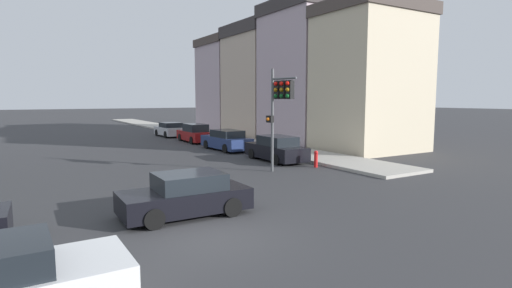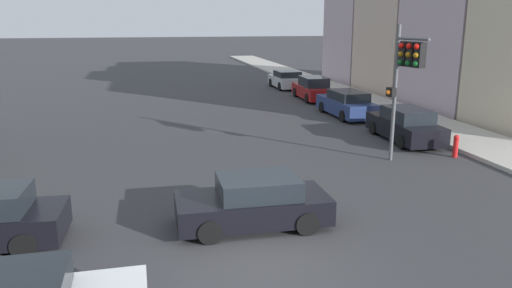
{
  "view_description": "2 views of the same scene",
  "coord_description": "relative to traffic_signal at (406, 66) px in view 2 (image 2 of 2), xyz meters",
  "views": [
    {
      "loc": [
        -4.26,
        -9.68,
        3.71
      ],
      "look_at": [
        3.03,
        2.37,
        2.11
      ],
      "focal_mm": 28.0,
      "sensor_mm": 36.0,
      "label": 1
    },
    {
      "loc": [
        -2.45,
        -10.05,
        5.38
      ],
      "look_at": [
        1.04,
        5.23,
        1.45
      ],
      "focal_mm": 35.0,
      "sensor_mm": 36.0,
      "label": 2
    }
  ],
  "objects": [
    {
      "name": "traffic_signal",
      "position": [
        0.0,
        0.0,
        0.0
      ],
      "size": [
        0.84,
        1.67,
        5.2
      ],
      "rotation": [
        0.0,
        0.0,
        3.37
      ],
      "color": "#515456",
      "rests_on": "ground_plane"
    },
    {
      "name": "crossing_car_2",
      "position": [
        -6.73,
        -4.51,
        -3.08
      ],
      "size": [
        4.05,
        2.01,
        1.36
      ],
      "rotation": [
        0.0,
        0.0,
        3.13
      ],
      "color": "black",
      "rests_on": "ground_plane"
    },
    {
      "name": "rowhouse_backdrop",
      "position": [
        10.46,
        14.68,
        1.72
      ],
      "size": [
        8.19,
        26.82,
        11.63
      ],
      "color": "beige",
      "rests_on": "ground_plane"
    },
    {
      "name": "parked_car_2",
      "position": [
        1.93,
        15.61,
        -2.99
      ],
      "size": [
        1.91,
        4.63,
        1.58
      ],
      "rotation": [
        0.0,
        0.0,
        1.55
      ],
      "color": "maroon",
      "rests_on": "ground_plane"
    },
    {
      "name": "parked_car_0",
      "position": [
        2.06,
        3.36,
        -3.01
      ],
      "size": [
        1.98,
        4.69,
        1.51
      ],
      "rotation": [
        0.0,
        0.0,
        1.54
      ],
      "color": "black",
      "rests_on": "ground_plane"
    },
    {
      "name": "fire_hydrant",
      "position": [
        2.63,
        0.33,
        -3.23
      ],
      "size": [
        0.22,
        0.22,
        0.92
      ],
      "color": "red",
      "rests_on": "ground_plane"
    },
    {
      "name": "ground_plane",
      "position": [
        -7.0,
        -6.63,
        -3.72
      ],
      "size": [
        300.0,
        300.0,
        0.0
      ],
      "primitive_type": "plane",
      "color": "#333335"
    },
    {
      "name": "parked_car_1",
      "position": [
        1.79,
        9.4,
        -3.02
      ],
      "size": [
        2.01,
        4.84,
        1.47
      ],
      "rotation": [
        0.0,
        0.0,
        1.6
      ],
      "color": "navy",
      "rests_on": "ground_plane"
    },
    {
      "name": "parked_car_3",
      "position": [
        1.83,
        21.63,
        -3.05
      ],
      "size": [
        2.14,
        4.15,
        1.4
      ],
      "rotation": [
        0.0,
        0.0,
        1.6
      ],
      "color": "#B7B7BC",
      "rests_on": "ground_plane"
    },
    {
      "name": "sidewalk_strip",
      "position": [
        4.98,
        26.04,
        -3.64
      ],
      "size": [
        3.49,
        60.0,
        0.16
      ],
      "color": "#ADA89E",
      "rests_on": "ground_plane"
    }
  ]
}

